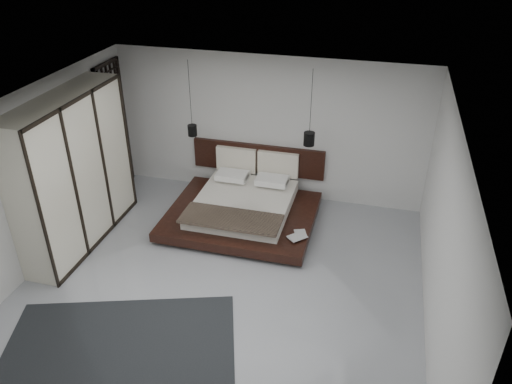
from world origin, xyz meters
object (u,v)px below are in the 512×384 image
(lattice_screen, at_px, (115,129))
(pendant_left, at_px, (192,130))
(wardrobe, at_px, (73,172))
(bed, at_px, (244,206))
(pendant_right, at_px, (309,139))
(rug, at_px, (117,358))

(lattice_screen, xyz_separation_m, pendant_left, (1.68, -0.14, 0.20))
(wardrobe, bearing_deg, lattice_screen, 97.81)
(pendant_left, height_order, wardrobe, pendant_left)
(pendant_left, bearing_deg, bed, -20.32)
(lattice_screen, relative_size, pendant_right, 1.93)
(pendant_right, relative_size, wardrobe, 0.51)
(wardrobe, bearing_deg, pendant_left, 49.89)
(bed, bearing_deg, rug, -100.36)
(lattice_screen, height_order, rug, lattice_screen)
(pendant_left, bearing_deg, lattice_screen, 175.39)
(bed, height_order, pendant_left, pendant_left)
(bed, relative_size, rug, 0.87)
(pendant_left, distance_m, pendant_right, 2.16)
(lattice_screen, relative_size, rug, 0.86)
(bed, bearing_deg, lattice_screen, 169.03)
(pendant_left, bearing_deg, wardrobe, -130.11)
(bed, xyz_separation_m, pendant_right, (1.08, 0.40, 1.29))
(lattice_screen, relative_size, pendant_left, 1.85)
(wardrobe, xyz_separation_m, rug, (1.85, -2.32, -1.28))
(pendant_right, height_order, rug, pendant_right)
(wardrobe, height_order, rug, wardrobe)
(pendant_right, xyz_separation_m, wardrobe, (-3.59, -1.70, -0.28))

